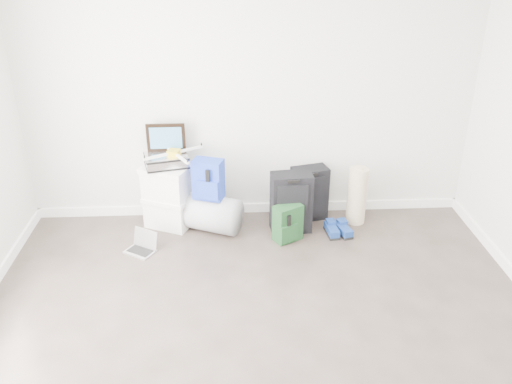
{
  "coord_description": "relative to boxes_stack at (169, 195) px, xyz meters",
  "views": [
    {
      "loc": [
        -0.21,
        -2.67,
        2.78
      ],
      "look_at": [
        0.03,
        1.9,
        0.53
      ],
      "focal_mm": 38.0,
      "sensor_mm": 36.0,
      "label": 1
    }
  ],
  "objects": [
    {
      "name": "painting",
      "position": [
        0.0,
        0.1,
        0.58
      ],
      "size": [
        0.38,
        0.03,
        0.28
      ],
      "rotation": [
        0.0,
        0.0,
        0.01
      ],
      "color": "black",
      "rests_on": "briefcase"
    },
    {
      "name": "drone",
      "position": [
        0.08,
        -0.02,
        0.47
      ],
      "size": [
        0.56,
        0.56,
        0.06
      ],
      "rotation": [
        0.0,
        0.0,
        -0.27
      ],
      "color": "gold",
      "rests_on": "briefcase"
    },
    {
      "name": "blue_backpack",
      "position": [
        0.41,
        -0.17,
        0.23
      ],
      "size": [
        0.33,
        0.29,
        0.4
      ],
      "rotation": [
        0.0,
        0.0,
        -0.33
      ],
      "color": "#183EA0",
      "rests_on": "duffel_bag"
    },
    {
      "name": "room_envelope",
      "position": [
        0.83,
        -2.26,
        1.39
      ],
      "size": [
        4.52,
        5.02,
        2.71
      ],
      "color": "silver",
      "rests_on": "ground"
    },
    {
      "name": "rolled_rug",
      "position": [
        1.92,
        -0.05,
        -0.03
      ],
      "size": [
        0.2,
        0.2,
        0.6
      ],
      "primitive_type": "cylinder",
      "color": "tan",
      "rests_on": "ground"
    },
    {
      "name": "boxes_stack",
      "position": [
        0.0,
        0.0,
        0.0
      ],
      "size": [
        0.57,
        0.53,
        0.65
      ],
      "rotation": [
        0.0,
        0.0,
        -0.42
      ],
      "color": "white",
      "rests_on": "ground"
    },
    {
      "name": "laptop",
      "position": [
        -0.23,
        -0.51,
        -0.28
      ],
      "size": [
        0.33,
        0.31,
        0.19
      ],
      "rotation": [
        0.0,
        0.0,
        -0.56
      ],
      "color": "silver",
      "rests_on": "ground"
    },
    {
      "name": "green_backpack",
      "position": [
        1.17,
        -0.38,
        -0.15
      ],
      "size": [
        0.31,
        0.3,
        0.37
      ],
      "rotation": [
        0.0,
        0.0,
        0.52
      ],
      "color": "#12321A",
      "rests_on": "ground"
    },
    {
      "name": "briefcase",
      "position": [
        0.0,
        0.0,
        0.38
      ],
      "size": [
        0.46,
        0.38,
        0.12
      ],
      "primitive_type": "cube",
      "rotation": [
        0.0,
        0.0,
        0.24
      ],
      "color": "#B2B2B7",
      "rests_on": "boxes_stack"
    },
    {
      "name": "shoes",
      "position": [
        1.68,
        -0.3,
        -0.29
      ],
      "size": [
        0.27,
        0.28,
        0.09
      ],
      "rotation": [
        0.0,
        0.0,
        0.18
      ],
      "color": "black",
      "rests_on": "ground"
    },
    {
      "name": "large_suitcase",
      "position": [
        1.22,
        -0.19,
        -0.02
      ],
      "size": [
        0.42,
        0.29,
        0.62
      ],
      "rotation": [
        0.0,
        0.0,
        0.09
      ],
      "color": "black",
      "rests_on": "ground"
    },
    {
      "name": "duffel_bag",
      "position": [
        0.41,
        -0.14,
        -0.14
      ],
      "size": [
        0.7,
        0.58,
        0.37
      ],
      "primitive_type": "cylinder",
      "rotation": [
        0.0,
        1.57,
        -0.42
      ],
      "color": "#97989F",
      "rests_on": "ground"
    },
    {
      "name": "carry_on",
      "position": [
        1.44,
        0.05,
        -0.04
      ],
      "size": [
        0.4,
        0.31,
        0.57
      ],
      "rotation": [
        0.0,
        0.0,
        0.25
      ],
      "color": "black",
      "rests_on": "ground"
    }
  ]
}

